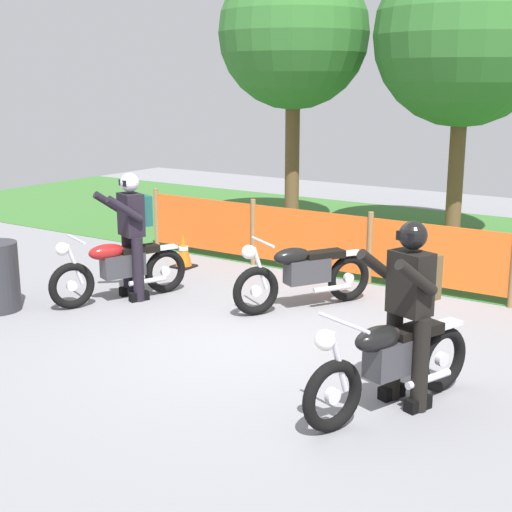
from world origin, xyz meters
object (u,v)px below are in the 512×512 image
(motorcycle_third, at_px, (119,268))
(rider_trailing, at_px, (410,303))
(rider_third, at_px, (132,229))
(motorcycle_lead, at_px, (303,274))
(motorcycle_trailing, at_px, (390,361))
(traffic_cone, at_px, (183,251))

(motorcycle_third, relative_size, rider_trailing, 1.08)
(motorcycle_third, distance_m, rider_trailing, 4.52)
(rider_trailing, bearing_deg, motorcycle_third, -81.32)
(motorcycle_third, bearing_deg, rider_third, -179.49)
(rider_trailing, relative_size, rider_third, 1.00)
(rider_third, bearing_deg, motorcycle_lead, 135.15)
(rider_trailing, xyz_separation_m, rider_third, (-4.33, 1.07, 0.00))
(motorcycle_third, xyz_separation_m, rider_trailing, (4.40, -0.88, 0.51))
(motorcycle_third, height_order, rider_third, rider_third)
(motorcycle_lead, distance_m, rider_third, 2.34)
(motorcycle_trailing, height_order, rider_third, rider_third)
(motorcycle_trailing, bearing_deg, traffic_cone, -101.65)
(motorcycle_third, relative_size, rider_third, 1.08)
(motorcycle_lead, xyz_separation_m, rider_trailing, (2.22, -1.95, 0.50))
(motorcycle_third, height_order, traffic_cone, motorcycle_third)
(motorcycle_trailing, xyz_separation_m, traffic_cone, (-4.75, 2.92, -0.20))
(motorcycle_lead, distance_m, motorcycle_third, 2.43)
(motorcycle_lead, distance_m, motorcycle_trailing, 3.04)
(motorcycle_trailing, height_order, traffic_cone, motorcycle_trailing)
(motorcycle_trailing, bearing_deg, motorcycle_third, -84.09)
(motorcycle_trailing, distance_m, motorcycle_third, 4.47)
(motorcycle_trailing, relative_size, traffic_cone, 3.62)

